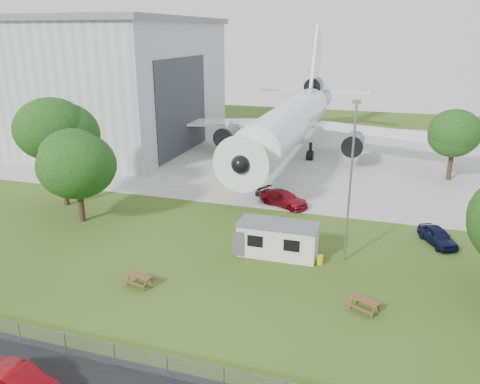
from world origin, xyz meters
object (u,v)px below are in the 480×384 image
(picnic_west, at_px, (140,285))
(picnic_east, at_px, (364,310))
(hangar, at_px, (66,80))
(car_centre_sedan, at_px, (19,383))
(airliner, at_px, (292,119))
(site_cabin, at_px, (278,239))

(picnic_west, relative_size, picnic_east, 1.00)
(hangar, height_order, car_centre_sedan, hangar)
(airliner, xyz_separation_m, car_centre_sedan, (-3.20, -48.56, -4.56))
(airliner, distance_m, car_centre_sedan, 48.88)
(picnic_west, bearing_deg, car_centre_sedan, -80.58)
(airliner, distance_m, picnic_west, 38.11)
(picnic_west, xyz_separation_m, picnic_east, (14.90, 1.44, 0.00))
(site_cabin, bearing_deg, airliner, 99.64)
(picnic_west, relative_size, car_centre_sedan, 0.42)
(site_cabin, distance_m, picnic_west, 10.95)
(site_cabin, distance_m, picnic_east, 9.24)
(hangar, distance_m, site_cabin, 51.75)
(hangar, xyz_separation_m, car_centre_sedan, (32.77, -48.70, -8.70))
(hangar, relative_size, picnic_west, 23.89)
(picnic_west, bearing_deg, airliner, 97.09)
(airliner, relative_size, site_cabin, 7.05)
(picnic_east, bearing_deg, picnic_west, -149.35)
(site_cabin, xyz_separation_m, picnic_east, (6.94, -5.96, -1.31))
(picnic_east, bearing_deg, hangar, 168.04)
(airliner, bearing_deg, picnic_east, -71.56)
(hangar, distance_m, picnic_east, 60.97)
(picnic_east, bearing_deg, airliner, 133.58)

